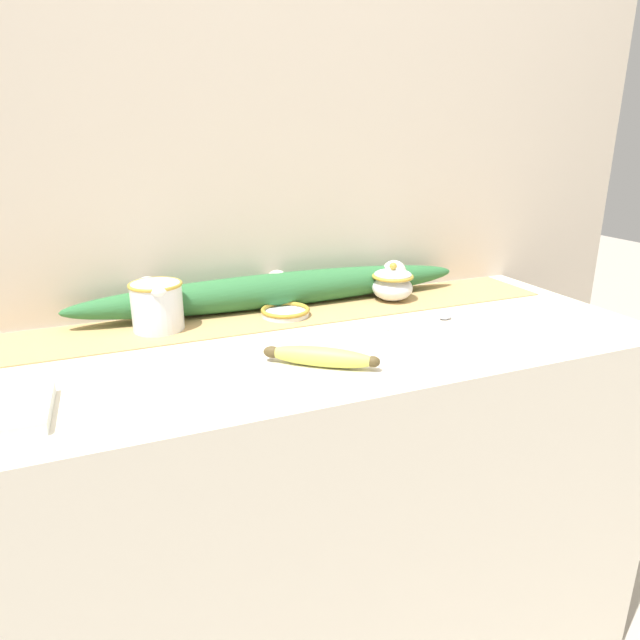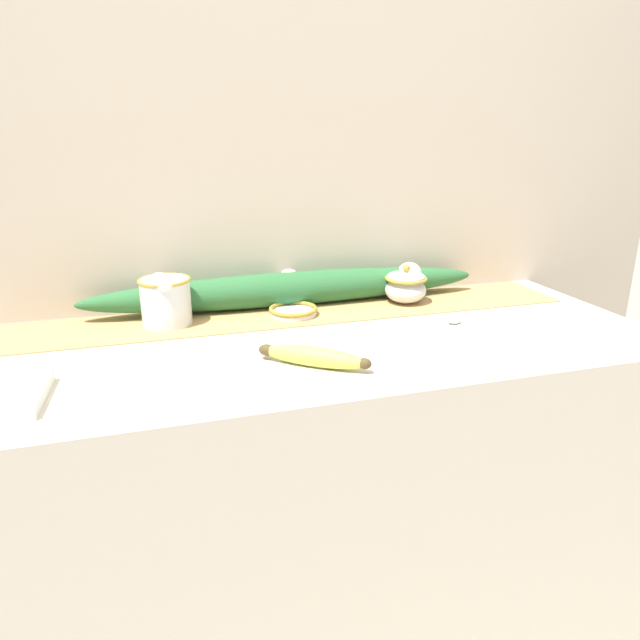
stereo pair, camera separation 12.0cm
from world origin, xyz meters
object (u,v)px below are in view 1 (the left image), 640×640
banana (321,357)px  spoon (439,319)px  cream_pitcher (157,304)px  sugar_bowl (392,284)px  small_dish (285,312)px

banana → spoon: size_ratio=1.02×
cream_pitcher → sugar_bowl: size_ratio=1.27×
small_dish → spoon: 0.37m
small_dish → spoon: (0.33, -0.17, -0.01)m
banana → cream_pitcher: bearing=127.6°
cream_pitcher → small_dish: size_ratio=1.16×
small_dish → banana: 0.32m
banana → spoon: 0.40m
small_dish → banana: banana is taller
small_dish → spoon: size_ratio=0.62×
cream_pitcher → spoon: size_ratio=0.72×
cream_pitcher → banana: (0.26, -0.33, -0.04)m
cream_pitcher → small_dish: bearing=-3.7°
small_dish → banana: bearing=-97.3°
cream_pitcher → banana: size_ratio=0.70×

